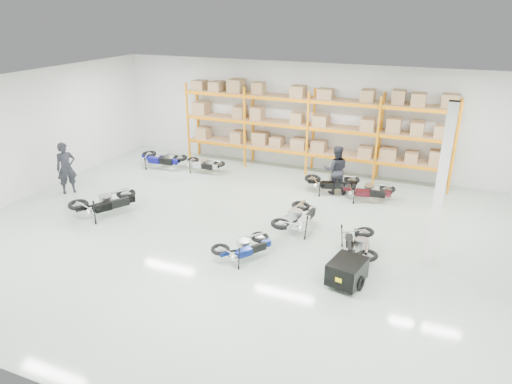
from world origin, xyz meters
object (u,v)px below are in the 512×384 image
at_px(moto_back_d, 368,187).
at_px(moto_black_far_left, 105,198).
at_px(moto_touring_right, 359,240).
at_px(trailer, 347,271).
at_px(moto_back_c, 333,179).
at_px(moto_silver_left, 298,213).
at_px(person_back, 336,170).
at_px(moto_back_b, 203,161).
at_px(moto_blue_centre, 244,243).
at_px(person_left, 66,168).
at_px(moto_back_a, 161,155).

bearing_deg(moto_back_d, moto_black_far_left, 109.97).
distance_m(moto_black_far_left, moto_touring_right, 8.49).
xyz_separation_m(trailer, moto_back_c, (-1.81, 6.01, 0.14)).
relative_size(moto_silver_left, person_back, 0.99).
relative_size(moto_back_b, moto_back_c, 0.86).
bearing_deg(moto_silver_left, moto_black_far_left, 19.02).
bearing_deg(trailer, moto_blue_centre, -172.31).
relative_size(moto_black_far_left, trailer, 1.16).
xyz_separation_m(moto_back_b, person_back, (5.75, -0.17, 0.45)).
xyz_separation_m(moto_blue_centre, moto_back_d, (2.51, 5.52, 0.04)).
bearing_deg(moto_back_c, person_left, 94.91).
distance_m(moto_blue_centre, person_back, 5.94).
distance_m(moto_black_far_left, person_back, 8.36).
height_order(moto_back_b, moto_back_c, moto_back_c).
distance_m(moto_touring_right, moto_back_c, 4.77).
bearing_deg(person_back, trailer, 90.53).
xyz_separation_m(trailer, moto_back_b, (-7.46, 6.20, 0.07)).
height_order(moto_touring_right, moto_back_a, moto_back_a).
distance_m(moto_back_d, person_back, 1.36).
height_order(moto_black_far_left, person_back, person_back).
xyz_separation_m(moto_blue_centre, moto_black_far_left, (-5.53, 0.88, 0.12)).
xyz_separation_m(moto_blue_centre, moto_touring_right, (2.95, 1.36, 0.03)).
distance_m(moto_silver_left, trailer, 3.30).
xyz_separation_m(trailer, person_left, (-11.11, 2.21, 0.58)).
bearing_deg(trailer, moto_back_d, 106.61).
xyz_separation_m(moto_silver_left, moto_black_far_left, (-6.37, -1.42, 0.04)).
height_order(moto_silver_left, moto_touring_right, moto_silver_left).
distance_m(trailer, moto_back_b, 9.70).
relative_size(trailer, moto_back_c, 0.95).
bearing_deg(moto_back_d, moto_touring_right, 176.06).
distance_m(moto_touring_right, moto_back_d, 4.18).
bearing_deg(moto_back_a, trailer, -124.18).
xyz_separation_m(moto_back_a, person_left, (-1.70, -3.77, 0.41)).
distance_m(moto_silver_left, moto_back_c, 3.49).
xyz_separation_m(moto_blue_centre, person_back, (1.24, 5.79, 0.45)).
relative_size(moto_back_c, person_left, 0.92).
relative_size(moto_back_a, person_back, 1.01).
relative_size(moto_touring_right, moto_back_a, 0.88).
distance_m(moto_back_c, person_left, 10.05).
height_order(moto_blue_centre, moto_silver_left, moto_silver_left).
distance_m(moto_touring_right, person_left, 11.13).
bearing_deg(moto_silver_left, person_back, -90.02).
bearing_deg(moto_touring_right, person_left, 163.92).
bearing_deg(moto_black_far_left, moto_blue_centre, -157.52).
height_order(moto_blue_centre, person_left, person_left).
relative_size(moto_back_d, person_back, 0.92).
distance_m(moto_black_far_left, moto_back_c, 8.27).
height_order(moto_silver_left, moto_back_b, moto_silver_left).
bearing_deg(moto_black_far_left, moto_back_a, -47.60).
relative_size(trailer, person_left, 0.87).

